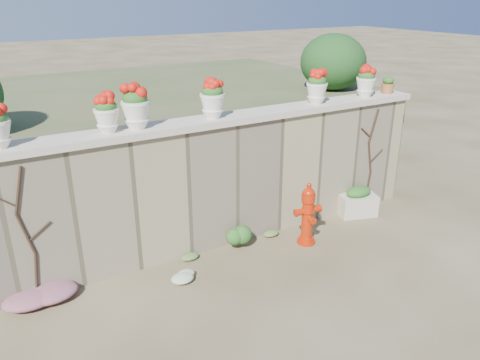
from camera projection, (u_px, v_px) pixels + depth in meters
ground at (271, 301)px, 6.25m from camera, size 80.00×80.00×0.00m
stone_wall at (209, 187)px, 7.32m from camera, size 8.00×0.40×2.00m
wall_cap at (207, 122)px, 6.93m from camera, size 8.10×0.52×0.10m
raised_fill at (141, 136)px, 9.89m from camera, size 9.00×6.00×2.00m
back_shrub_right at (333, 62)px, 9.28m from camera, size 1.30×1.30×1.10m
vine_left at (27, 235)px, 5.90m from camera, size 0.60×0.04×1.91m
vine_right at (370, 158)px, 8.65m from camera, size 0.60×0.04×1.91m
fire_hydrant at (308, 214)px, 7.51m from camera, size 0.46×0.32×1.06m
planter_box at (358, 202)px, 8.59m from camera, size 0.76×0.58×0.56m
green_shrub at (241, 235)px, 7.39m from camera, size 0.57×0.51×0.54m
magenta_clump at (43, 294)px, 6.19m from camera, size 0.96×0.64×0.26m
white_flowers at (186, 275)px, 6.68m from camera, size 0.44×0.35×0.16m
urn_pot_1 at (106, 114)px, 6.13m from camera, size 0.33×0.33×0.52m
urn_pot_2 at (136, 107)px, 6.30m from camera, size 0.39×0.39×0.61m
urn_pot_3 at (212, 99)px, 6.85m from camera, size 0.37×0.37×0.58m
urn_pot_4 at (317, 87)px, 7.76m from camera, size 0.35×0.35×0.55m
urn_pot_5 at (366, 82)px, 8.27m from camera, size 0.34×0.34×0.54m
terracotta_pot at (388, 86)px, 8.58m from camera, size 0.25×0.25×0.30m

